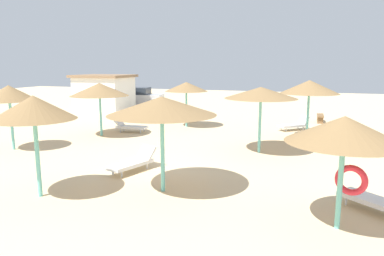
{
  "coord_description": "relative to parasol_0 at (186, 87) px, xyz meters",
  "views": [
    {
      "loc": [
        4.35,
        -10.19,
        3.7
      ],
      "look_at": [
        0.0,
        3.0,
        1.2
      ],
      "focal_mm": 33.04,
      "sensor_mm": 36.0,
      "label": 1
    }
  ],
  "objects": [
    {
      "name": "lounger_0",
      "position": [
        -0.91,
        2.3,
        -2.08
      ],
      "size": [
        1.8,
        1.75,
        0.77
      ],
      "color": "white",
      "rests_on": "ground"
    },
    {
      "name": "parasol_4",
      "position": [
        6.91,
        -1.39,
        0.21
      ],
      "size": [
        2.89,
        2.89,
        2.95
      ],
      "color": "#6BC6BC",
      "rests_on": "ground"
    },
    {
      "name": "parasol_0",
      "position": [
        0.0,
        0.0,
        0.0
      ],
      "size": [
        2.54,
        2.54,
        2.69
      ],
      "color": "#6BC6BC",
      "rests_on": "ground"
    },
    {
      "name": "parasol_7",
      "position": [
        -0.22,
        -12.07,
        0.13
      ],
      "size": [
        2.29,
        2.29,
        2.88
      ],
      "color": "#6BC6BC",
      "rests_on": "ground"
    },
    {
      "name": "parasol_2",
      "position": [
        7.68,
        -11.58,
        -0.12
      ],
      "size": [
        2.55,
        2.55,
        2.6
      ],
      "color": "#6BC6BC",
      "rests_on": "ground"
    },
    {
      "name": "lounger_4",
      "position": [
        6.22,
        0.9,
        -2.07
      ],
      "size": [
        1.8,
        1.7,
        0.81
      ],
      "color": "white",
      "rests_on": "ground"
    },
    {
      "name": "lounger_1",
      "position": [
        -2.45,
        -2.55,
        -2.08
      ],
      "size": [
        1.9,
        0.74,
        0.77
      ],
      "color": "white",
      "rests_on": "ground"
    },
    {
      "name": "bench_0",
      "position": [
        7.69,
        4.34,
        -2.05
      ],
      "size": [
        0.4,
        1.5,
        0.49
      ],
      "color": "brown",
      "rests_on": "ground"
    },
    {
      "name": "parasol_6",
      "position": [
        -5.37,
        -7.83,
        0.08
      ],
      "size": [
        2.32,
        2.32,
        2.83
      ],
      "color": "#6BC6BC",
      "rests_on": "ground"
    },
    {
      "name": "parasol_1",
      "position": [
        -3.41,
        -3.9,
        0.02
      ],
      "size": [
        3.03,
        3.03,
        2.76
      ],
      "color": "#6BC6BC",
      "rests_on": "ground"
    },
    {
      "name": "lounger_2",
      "position": [
        8.71,
        -10.33,
        -2.09
      ],
      "size": [
        1.88,
        1.71,
        0.64
      ],
      "color": "white",
      "rests_on": "ground"
    },
    {
      "name": "parasol_3",
      "position": [
        2.94,
        -10.58,
        0.14
      ],
      "size": [
        3.15,
        3.15,
        2.81
      ],
      "color": "#6BC6BC",
      "rests_on": "ground"
    },
    {
      "name": "parked_car",
      "position": [
        -7.29,
        8.37,
        -1.58
      ],
      "size": [
        4.18,
        2.39,
        1.72
      ],
      "color": "silver",
      "rests_on": "ground"
    },
    {
      "name": "beach_cabana",
      "position": [
        -8.7,
        4.98,
        -0.93
      ],
      "size": [
        4.26,
        3.69,
        2.9
      ],
      "color": "white",
      "rests_on": "ground"
    },
    {
      "name": "ground_plane",
      "position": [
        2.53,
        -9.61,
        -2.4
      ],
      "size": [
        80.0,
        80.0,
        0.0
      ],
      "primitive_type": "plane",
      "color": "beige"
    },
    {
      "name": "parasol_5",
      "position": [
        5.01,
        -4.97,
        0.14
      ],
      "size": [
        3.04,
        3.04,
        2.79
      ],
      "color": "#6BC6BC",
      "rests_on": "ground"
    },
    {
      "name": "lounger_3",
      "position": [
        1.16,
        -9.05,
        -2.08
      ],
      "size": [
        1.2,
        1.97,
        0.77
      ],
      "color": "white",
      "rests_on": "ground"
    }
  ]
}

